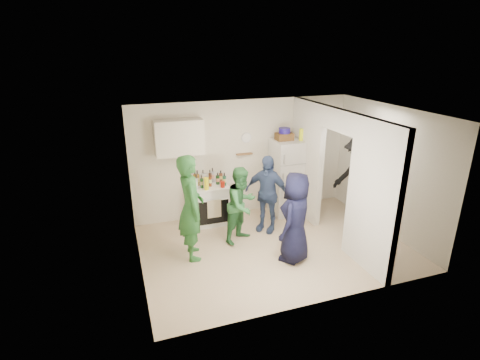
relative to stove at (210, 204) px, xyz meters
name	(u,v)px	position (x,y,z in m)	size (l,w,h in m)	color
floor	(274,246)	(0.85, -1.37, -0.42)	(4.80, 4.80, 0.00)	#CAAF8E
wall_back	(244,158)	(0.85, 0.33, 0.83)	(4.80, 4.80, 0.00)	silver
wall_front	(327,226)	(0.85, -3.07, 0.83)	(4.80, 4.80, 0.00)	silver
wall_left	(135,202)	(-1.55, -1.37, 0.83)	(3.40, 3.40, 0.00)	silver
wall_right	(388,170)	(3.25, -1.37, 0.83)	(3.40, 3.40, 0.00)	silver
ceiling	(278,113)	(0.85, -1.37, 2.08)	(4.80, 4.80, 0.00)	white
partition_pier_back	(306,160)	(2.05, -0.27, 0.83)	(0.12, 1.20, 2.50)	silver
partition_pier_front	(373,198)	(2.05, -2.47, 0.83)	(0.12, 1.20, 2.50)	silver
partition_header	(340,120)	(2.05, -1.37, 1.88)	(0.12, 1.00, 0.40)	silver
stove	(210,204)	(0.00, 0.00, 0.00)	(0.71, 0.59, 0.84)	white
upper_cabinet	(179,138)	(-0.55, 0.15, 1.43)	(0.95, 0.34, 0.70)	silver
fridge	(288,177)	(1.75, -0.03, 0.41)	(0.68, 0.66, 1.65)	silver
wicker_basket	(284,137)	(1.65, 0.02, 1.31)	(0.35, 0.25, 0.15)	brown
blue_bowl	(285,131)	(1.65, 0.02, 1.44)	(0.24, 0.24, 0.11)	navy
yellow_cup_stack_top	(301,135)	(1.97, -0.13, 1.36)	(0.09, 0.09, 0.25)	#EAFF15
wall_clock	(246,138)	(0.90, 0.31, 1.28)	(0.22, 0.22, 0.03)	white
spice_shelf	(244,154)	(0.85, 0.28, 0.93)	(0.35, 0.08, 0.03)	olive
nook_window	(383,148)	(3.23, -1.17, 1.23)	(0.03, 0.70, 0.80)	black
nook_window_frame	(383,148)	(3.22, -1.17, 1.23)	(0.04, 0.76, 0.86)	white
nook_valance	(384,130)	(3.19, -1.17, 1.58)	(0.04, 0.82, 0.18)	white
yellow_cup_stack_stove	(206,184)	(-0.12, -0.22, 0.55)	(0.09, 0.09, 0.25)	yellow
red_cup	(223,184)	(0.22, -0.20, 0.48)	(0.09, 0.09, 0.12)	#AE1C0B
person_green_left	(191,208)	(-0.64, -1.19, 0.52)	(0.68, 0.45, 1.88)	#2C6A2A
person_green_center	(242,205)	(0.38, -0.92, 0.31)	(0.71, 0.56, 1.47)	#357944
person_denim	(267,194)	(0.98, -0.68, 0.37)	(0.92, 0.38, 1.57)	navy
person_navy	(295,218)	(1.02, -1.87, 0.38)	(0.78, 0.51, 1.60)	black
person_nook	(359,180)	(2.90, -0.96, 0.52)	(1.21, 0.70, 1.87)	black
bottle_a	(195,178)	(-0.27, 0.12, 0.57)	(0.07, 0.07, 0.30)	brown
bottle_b	(202,182)	(-0.18, -0.09, 0.55)	(0.07, 0.07, 0.26)	#16421A
bottle_c	(203,177)	(-0.10, 0.13, 0.57)	(0.07, 0.07, 0.30)	#B1B6C0
bottle_d	(210,180)	(0.00, -0.07, 0.56)	(0.06, 0.06, 0.28)	#5F2A10
bottle_e	(213,175)	(0.11, 0.17, 0.57)	(0.07, 0.07, 0.31)	#ABAEBE
bottle_f	(218,179)	(0.18, 0.00, 0.55)	(0.08, 0.08, 0.25)	#153A19
bottle_g	(221,176)	(0.28, 0.13, 0.54)	(0.08, 0.08, 0.25)	brown
bottle_h	(196,182)	(-0.30, -0.12, 0.57)	(0.06, 0.06, 0.30)	#A8AEB4
bottle_i	(210,177)	(0.04, 0.09, 0.57)	(0.06, 0.06, 0.30)	#53210E
bottle_j	(224,179)	(0.28, -0.12, 0.56)	(0.07, 0.07, 0.27)	#1F5A3D
bottle_k	(197,178)	(-0.24, 0.06, 0.58)	(0.08, 0.08, 0.33)	brown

